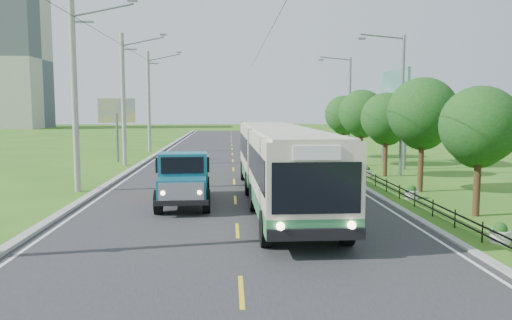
{
  "coord_description": "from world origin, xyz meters",
  "views": [
    {
      "loc": [
        -0.26,
        -17.57,
        4.4
      ],
      "look_at": [
        1.01,
        6.37,
        1.9
      ],
      "focal_mm": 35.0,
      "sensor_mm": 36.0,
      "label": 1
    }
  ],
  "objects": [
    {
      "name": "centre_dash",
      "position": [
        0.0,
        0.0,
        0.02
      ],
      "size": [
        0.12,
        2.2,
        0.0
      ],
      "primitive_type": "cube",
      "color": "yellow",
      "rests_on": "road"
    },
    {
      "name": "tree_fourth",
      "position": [
        9.86,
        14.14,
        3.59
      ],
      "size": [
        3.24,
        3.31,
        5.4
      ],
      "color": "#382314",
      "rests_on": "ground"
    },
    {
      "name": "railing_right",
      "position": [
        8.0,
        14.0,
        0.3
      ],
      "size": [
        0.04,
        40.0,
        0.6
      ],
      "primitive_type": "cube",
      "color": "black",
      "rests_on": "ground"
    },
    {
      "name": "dump_truck",
      "position": [
        -2.34,
        5.1,
        1.39
      ],
      "size": [
        2.55,
        5.95,
        2.46
      ],
      "rotation": [
        0.0,
        0.0,
        0.05
      ],
      "color": "#14617A",
      "rests_on": "ground"
    },
    {
      "name": "pole_far",
      "position": [
        -8.26,
        33.0,
        5.09
      ],
      "size": [
        3.51,
        0.32,
        10.0
      ],
      "color": "gray",
      "rests_on": "ground"
    },
    {
      "name": "planter_near",
      "position": [
        8.6,
        6.0,
        0.29
      ],
      "size": [
        0.64,
        0.64,
        0.67
      ],
      "color": "silver",
      "rests_on": "ground"
    },
    {
      "name": "pole_near",
      "position": [
        -8.26,
        9.0,
        5.09
      ],
      "size": [
        3.51,
        0.32,
        10.0
      ],
      "color": "gray",
      "rests_on": "ground"
    },
    {
      "name": "edge_line_left",
      "position": [
        -6.65,
        20.0,
        0.02
      ],
      "size": [
        0.12,
        120.0,
        0.0
      ],
      "primitive_type": "cube",
      "color": "silver",
      "rests_on": "road"
    },
    {
      "name": "ground",
      "position": [
        0.0,
        0.0,
        0.0
      ],
      "size": [
        240.0,
        240.0,
        0.0
      ],
      "primitive_type": "plane",
      "color": "#296317",
      "rests_on": "ground"
    },
    {
      "name": "tree_back",
      "position": [
        9.86,
        26.14,
        3.65
      ],
      "size": [
        3.3,
        3.36,
        5.5
      ],
      "color": "#382314",
      "rests_on": "ground"
    },
    {
      "name": "curb_left",
      "position": [
        -7.2,
        20.0,
        0.07
      ],
      "size": [
        0.4,
        120.0,
        0.15
      ],
      "primitive_type": "cube",
      "color": "#9E9E99",
      "rests_on": "ground"
    },
    {
      "name": "streetlight_far",
      "position": [
        10.64,
        28.0,
        4.9
      ],
      "size": [
        3.02,
        0.2,
        9.07
      ],
      "color": "slate",
      "rests_on": "ground"
    },
    {
      "name": "road",
      "position": [
        0.0,
        20.0,
        0.01
      ],
      "size": [
        14.0,
        120.0,
        0.02
      ],
      "primitive_type": "cube",
      "color": "#28282B",
      "rests_on": "ground"
    },
    {
      "name": "edge_line_right",
      "position": [
        6.65,
        20.0,
        0.02
      ],
      "size": [
        0.12,
        120.0,
        0.0
      ],
      "primitive_type": "cube",
      "color": "silver",
      "rests_on": "road"
    },
    {
      "name": "pole_mid",
      "position": [
        -8.26,
        21.0,
        5.09
      ],
      "size": [
        3.51,
        0.32,
        10.0
      ],
      "color": "gray",
      "rests_on": "ground"
    },
    {
      "name": "billboard_right",
      "position": [
        12.3,
        20.0,
        5.34
      ],
      "size": [
        0.24,
        6.0,
        7.3
      ],
      "color": "slate",
      "rests_on": "ground"
    },
    {
      "name": "curb_right",
      "position": [
        7.15,
        20.0,
        0.05
      ],
      "size": [
        0.3,
        120.0,
        0.1
      ],
      "primitive_type": "cube",
      "color": "#9E9E99",
      "rests_on": "ground"
    },
    {
      "name": "streetlight_mid",
      "position": [
        10.64,
        14.0,
        4.9
      ],
      "size": [
        3.02,
        0.2,
        9.07
      ],
      "color": "slate",
      "rests_on": "ground"
    },
    {
      "name": "planter_mid",
      "position": [
        8.6,
        14.0,
        0.29
      ],
      "size": [
        0.64,
        0.64,
        0.67
      ],
      "color": "silver",
      "rests_on": "ground"
    },
    {
      "name": "planter_far",
      "position": [
        8.6,
        22.0,
        0.29
      ],
      "size": [
        0.64,
        0.64,
        0.67
      ],
      "color": "silver",
      "rests_on": "ground"
    },
    {
      "name": "billboard_left",
      "position": [
        -9.5,
        24.0,
        3.87
      ],
      "size": [
        3.0,
        0.2,
        5.2
      ],
      "color": "slate",
      "rests_on": "ground"
    },
    {
      "name": "planter_front",
      "position": [
        8.6,
        -2.0,
        0.29
      ],
      "size": [
        0.64,
        0.64,
        0.67
      ],
      "color": "silver",
      "rests_on": "ground"
    },
    {
      "name": "bus",
      "position": [
        2.04,
        5.17,
        2.06
      ],
      "size": [
        3.25,
        17.82,
        3.43
      ],
      "rotation": [
        0.0,
        0.0,
        0.02
      ],
      "color": "#317C47",
      "rests_on": "ground"
    },
    {
      "name": "tree_third",
      "position": [
        9.86,
        8.14,
        3.99
      ],
      "size": [
        3.6,
        3.62,
        6.0
      ],
      "color": "#382314",
      "rests_on": "ground"
    },
    {
      "name": "tree_second",
      "position": [
        9.86,
        2.14,
        3.52
      ],
      "size": [
        3.18,
        3.26,
        5.3
      ],
      "color": "#382314",
      "rests_on": "ground"
    },
    {
      "name": "tree_fifth",
      "position": [
        9.86,
        20.14,
        3.85
      ],
      "size": [
        3.48,
        3.52,
        5.8
      ],
      "color": "#382314",
      "rests_on": "ground"
    }
  ]
}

